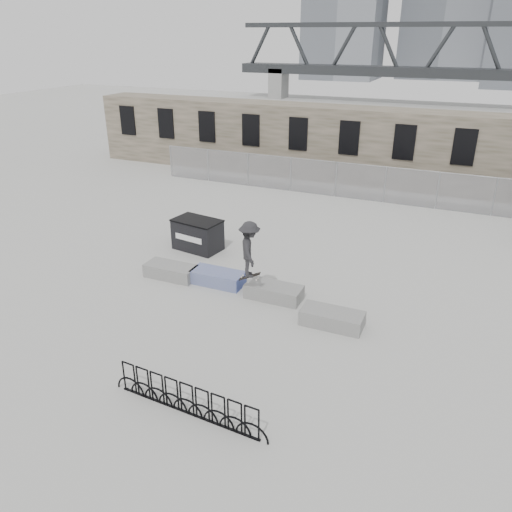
{
  "coord_description": "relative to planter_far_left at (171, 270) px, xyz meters",
  "views": [
    {
      "loc": [
        6.86,
        -14.62,
        8.66
      ],
      "look_at": [
        0.33,
        0.36,
        1.3
      ],
      "focal_mm": 35.0,
      "sensor_mm": 36.0,
      "label": 1
    }
  ],
  "objects": [
    {
      "name": "chainlink_fence",
      "position": [
        3.04,
        12.61,
        0.76
      ],
      "size": [
        22.06,
        0.06,
        2.02
      ],
      "color": "gray",
      "rests_on": "ground"
    },
    {
      "name": "planter_center_right",
      "position": [
        4.26,
        0.02,
        0.0
      ],
      "size": [
        2.0,
        0.9,
        0.51
      ],
      "color": "gray",
      "rests_on": "ground"
    },
    {
      "name": "planter_far_left",
      "position": [
        0.0,
        0.0,
        0.0
      ],
      "size": [
        2.0,
        0.9,
        0.51
      ],
      "color": "gray",
      "rests_on": "ground"
    },
    {
      "name": "ground",
      "position": [
        3.04,
        0.11,
        -0.28
      ],
      "size": [
        120.0,
        120.0,
        0.0
      ],
      "primitive_type": "plane",
      "color": "#B0B0AB",
      "rests_on": "ground"
    },
    {
      "name": "bike_rack",
      "position": [
        4.48,
        -6.31,
        0.16
      ],
      "size": [
        4.48,
        0.34,
        0.9
      ],
      "rotation": [
        0.0,
        0.0,
        -0.07
      ],
      "color": "black",
      "rests_on": "ground"
    },
    {
      "name": "stone_wall",
      "position": [
        3.04,
        16.35,
        1.98
      ],
      "size": [
        36.0,
        2.58,
        4.5
      ],
      "color": "brown",
      "rests_on": "ground"
    },
    {
      "name": "planter_center_left",
      "position": [
        1.91,
        0.22,
        0.0
      ],
      "size": [
        2.0,
        0.9,
        0.51
      ],
      "color": "#35479F",
      "rests_on": "ground"
    },
    {
      "name": "dumpster",
      "position": [
        -0.4,
        2.8,
        0.4
      ],
      "size": [
        2.22,
        1.55,
        1.35
      ],
      "rotation": [
        0.0,
        0.0,
        -0.16
      ],
      "color": "black",
      "rests_on": "ground"
    },
    {
      "name": "skateboarder",
      "position": [
        3.57,
        -0.53,
        1.71
      ],
      "size": [
        1.25,
        1.46,
        2.16
      ],
      "rotation": [
        0.0,
        0.0,
        2.07
      ],
      "color": "#262628",
      "rests_on": "ground"
    },
    {
      "name": "planter_offset",
      "position": [
        6.64,
        -0.9,
        0.0
      ],
      "size": [
        2.0,
        0.9,
        0.51
      ],
      "color": "gray",
      "rests_on": "ground"
    }
  ]
}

